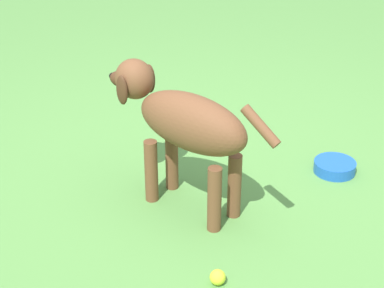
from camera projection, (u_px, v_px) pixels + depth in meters
ground at (210, 182)px, 3.28m from camera, size 14.00×14.00×0.00m
dog at (182, 121)px, 2.90m from camera, size 0.81×0.66×0.67m
tennis_ball_0 at (218, 277)px, 2.56m from camera, size 0.07×0.07×0.07m
tennis_ball_1 at (187, 126)px, 3.78m from camera, size 0.07×0.07×0.07m
water_bowl at (335, 167)px, 3.36m from camera, size 0.22×0.22×0.06m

